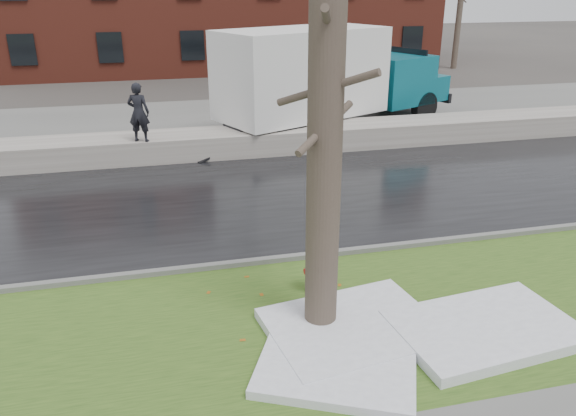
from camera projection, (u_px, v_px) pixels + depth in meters
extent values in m
plane|color=#47423D|center=(314.00, 285.00, 10.30)|extent=(120.00, 120.00, 0.00)
cube|color=#2A4818|center=(335.00, 322.00, 9.17)|extent=(60.00, 4.50, 0.04)
cube|color=black|center=(266.00, 198.00, 14.34)|extent=(60.00, 7.00, 0.03)
cube|color=slate|center=(223.00, 122.00, 22.00)|extent=(60.00, 9.00, 0.03)
cube|color=slate|center=(300.00, 257.00, 11.17)|extent=(60.00, 0.15, 0.14)
cube|color=#A7A198|center=(240.00, 142.00, 17.99)|extent=(60.00, 1.60, 0.75)
cylinder|color=brown|center=(83.00, 17.00, 31.18)|extent=(0.36, 0.36, 6.50)
cylinder|color=brown|center=(82.00, 11.00, 31.05)|extent=(1.40, 0.61, 0.63)
cylinder|color=brown|center=(459.00, 14.00, 34.13)|extent=(0.36, 0.36, 6.50)
cylinder|color=brown|center=(460.00, 8.00, 34.00)|extent=(1.40, 0.61, 0.63)
cylinder|color=#96989D|center=(315.00, 274.00, 9.86)|extent=(0.26, 0.26, 0.74)
ellipsoid|color=#AC0D14|center=(316.00, 255.00, 9.72)|extent=(0.31, 0.31, 0.17)
cylinder|color=#AC0D14|center=(316.00, 250.00, 9.69)|extent=(0.06, 0.06, 0.05)
cylinder|color=#AC0D14|center=(307.00, 271.00, 9.79)|extent=(0.11, 0.12, 0.12)
cylinder|color=#AC0D14|center=(324.00, 269.00, 9.88)|extent=(0.11, 0.12, 0.12)
cylinder|color=#96989D|center=(312.00, 266.00, 9.97)|extent=(0.16, 0.12, 0.15)
cylinder|color=brown|center=(325.00, 134.00, 7.84)|extent=(0.65, 0.65, 6.33)
cylinder|color=brown|center=(326.00, 88.00, 7.60)|extent=(1.17, 1.20, 0.66)
cylinder|color=brown|center=(328.00, 25.00, 7.29)|extent=(0.59, 1.34, 0.60)
cylinder|color=brown|center=(325.00, 127.00, 7.81)|extent=(1.08, 0.91, 0.57)
cube|color=black|center=(331.00, 112.00, 20.50)|extent=(8.27, 4.48, 0.24)
cube|color=silver|center=(302.00, 73.00, 19.12)|extent=(6.38, 4.81, 2.90)
cube|color=#0C5F70|center=(391.00, 79.00, 21.88)|extent=(3.30, 3.36, 1.82)
cube|color=#0C5F70|center=(416.00, 86.00, 22.92)|extent=(2.14, 2.68, 0.97)
cube|color=black|center=(405.00, 60.00, 22.06)|extent=(0.95, 1.99, 0.97)
cube|color=black|center=(215.00, 144.00, 17.85)|extent=(2.20, 1.92, 0.72)
cylinder|color=black|center=(424.00, 107.00, 21.89)|extent=(1.21, 0.77, 1.18)
cylinder|color=black|center=(382.00, 98.00, 23.54)|extent=(1.21, 0.77, 1.18)
cylinder|color=black|center=(330.00, 125.00, 19.11)|extent=(1.21, 0.77, 1.18)
cylinder|color=black|center=(289.00, 114.00, 20.76)|extent=(1.21, 0.77, 1.18)
cylinder|color=black|center=(290.00, 133.00, 18.14)|extent=(1.21, 0.77, 1.18)
cylinder|color=black|center=(251.00, 120.00, 19.79)|extent=(1.21, 0.77, 1.18)
imported|color=black|center=(139.00, 112.00, 16.33)|extent=(0.73, 0.59, 1.73)
cube|color=white|center=(353.00, 328.00, 8.83)|extent=(2.88, 2.37, 0.16)
cube|color=white|center=(336.00, 368.00, 7.92)|extent=(2.67, 2.39, 0.14)
cube|color=white|center=(485.00, 328.00, 8.79)|extent=(2.97, 2.09, 0.18)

